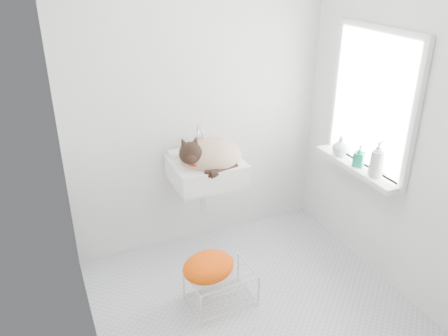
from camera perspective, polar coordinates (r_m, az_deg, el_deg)
name	(u,v)px	position (r m, az deg, el deg)	size (l,w,h in m)	color
floor	(250,301)	(3.55, 3.21, -16.24)	(2.20, 2.00, 0.02)	silver
back_wall	(198,103)	(3.74, -3.21, 8.13)	(2.20, 0.02, 2.50)	white
right_wall	(392,123)	(3.49, 20.18, 5.32)	(0.02, 2.00, 2.50)	white
left_wall	(73,177)	(2.61, -18.31, -1.13)	(0.02, 2.00, 2.50)	white
window_glass	(373,102)	(3.59, 18.11, 7.85)	(0.01, 0.80, 1.00)	white
window_frame	(372,102)	(3.58, 17.93, 7.83)	(0.04, 0.90, 1.10)	white
windowsill	(356,167)	(3.73, 16.17, 0.12)	(0.16, 0.88, 0.04)	white
sink	(206,161)	(3.64, -2.23, 0.92)	(0.56, 0.49, 0.22)	white
faucet	(198,137)	(3.74, -3.27, 3.92)	(0.20, 0.14, 0.20)	silver
cat	(208,156)	(3.61, -1.98, 1.44)	(0.52, 0.43, 0.33)	tan
wire_rack	(221,286)	(3.44, -0.41, -14.53)	(0.45, 0.32, 0.27)	silver
towel	(208,273)	(3.32, -1.95, -12.91)	(0.39, 0.27, 0.16)	#CB890D
bottle_a	(374,176)	(3.56, 18.24, -0.99)	(0.09, 0.09, 0.24)	silver
bottle_b	(358,166)	(3.69, 16.33, 0.22)	(0.08, 0.08, 0.17)	#107F61
bottle_c	(339,155)	(3.86, 14.20, 1.57)	(0.13, 0.13, 0.17)	silver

